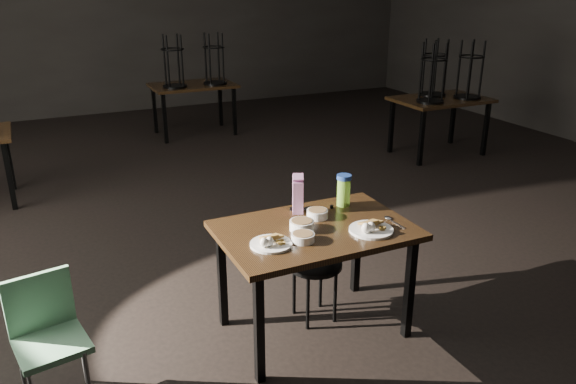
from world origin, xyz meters
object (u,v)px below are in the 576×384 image
main_table (315,239)px  bentwood_chair (313,254)px  water_bottle (344,190)px  juice_carton (298,195)px  school_chair (47,331)px

main_table → bentwood_chair: bearing=64.2°
water_bottle → main_table: bearing=-144.7°
juice_carton → school_chair: (-1.61, -0.25, -0.42)m
juice_carton → school_chair: 1.68m
juice_carton → school_chair: juice_carton is taller
main_table → school_chair: (-1.60, 0.01, -0.22)m
main_table → school_chair: bearing=179.7°
juice_carton → water_bottle: size_ratio=1.26×
main_table → water_bottle: bearing=35.3°
main_table → school_chair: 1.62m
bentwood_chair → juice_carton: bearing=153.5°
water_bottle → school_chair: size_ratio=0.29×
school_chair → water_bottle: bearing=-3.3°
bentwood_chair → school_chair: size_ratio=1.03×
juice_carton → water_bottle: bearing=-2.8°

